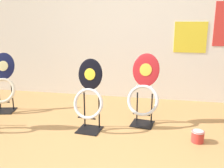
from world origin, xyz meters
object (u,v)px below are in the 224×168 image
toilet_seat_display_crimson_swirl (144,91)px  paint_can (198,136)px  toilet_seat_display_jazz_black (89,97)px  toilet_seat_display_navy_moon (3,86)px

toilet_seat_display_crimson_swirl → paint_can: toilet_seat_display_crimson_swirl is taller
toilet_seat_display_jazz_black → toilet_seat_display_navy_moon: size_ratio=1.03×
toilet_seat_display_navy_moon → paint_can: size_ratio=6.00×
toilet_seat_display_jazz_black → paint_can: bearing=-3.0°
toilet_seat_display_jazz_black → toilet_seat_display_navy_moon: toilet_seat_display_jazz_black is taller
toilet_seat_display_jazz_black → toilet_seat_display_crimson_swirl: (0.63, 0.33, 0.01)m
toilet_seat_display_navy_moon → paint_can: toilet_seat_display_navy_moon is taller
toilet_seat_display_crimson_swirl → paint_can: 0.84m
toilet_seat_display_jazz_black → toilet_seat_display_navy_moon: bearing=164.4°
toilet_seat_display_jazz_black → toilet_seat_display_crimson_swirl: size_ratio=0.97×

